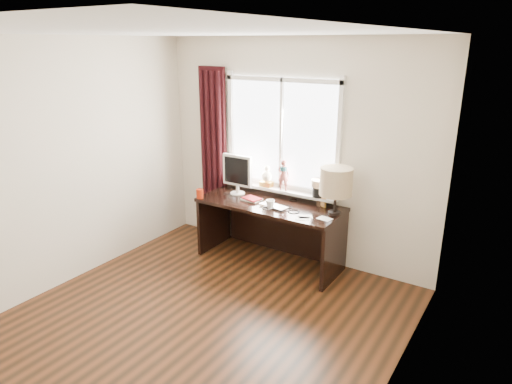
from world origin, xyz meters
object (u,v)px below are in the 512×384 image
Objects in this scene: mug at (270,204)px; red_cup at (200,194)px; laptop at (274,206)px; desk at (274,220)px; monitor at (237,172)px; table_lamp at (336,182)px.

red_cup is (-0.89, -0.16, 0.00)m from mug.
desk is at bearing 129.98° from laptop.
monitor reaches higher than mug.
monitor is (-0.51, -0.02, 0.52)m from desk.
red_cup is 0.94m from desk.
desk is at bearing 110.23° from mug.
mug is at bearing -19.92° from monitor.
laptop is 3.33× the size of mug.
mug reaches higher than laptop.
mug is 0.20× the size of table_lamp.
monitor is at bearing 52.48° from red_cup.
desk is (0.80, 0.40, -0.30)m from red_cup.
laptop is at bearing 12.35° from red_cup.
table_lamp reaches higher than mug.
desk is at bearing 2.39° from monitor.
table_lamp is at bearing -1.62° from desk.
table_lamp reaches higher than laptop.
desk is at bearing 26.38° from red_cup.
table_lamp is (1.28, -0.00, 0.09)m from monitor.
laptop is at bearing -60.50° from desk.
mug is at bearing 10.09° from red_cup.
laptop is 0.65× the size of table_lamp.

